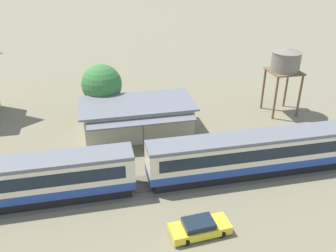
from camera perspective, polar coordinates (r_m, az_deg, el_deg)
The scene contains 6 objects.
passenger_train at distance 34.58m, azimuth 14.00°, elevation -4.13°, with size 106.86×2.94×4.12m.
railway_track at distance 39.30m, azimuth 23.38°, elevation -5.56°, with size 168.71×3.60×0.04m.
station_building at distance 41.31m, azimuth -4.92°, elevation 1.38°, with size 12.94×8.08×3.76m.
water_tower at distance 46.97m, azimuth 18.37°, elevation 9.80°, with size 3.83×3.83×8.60m.
parked_car_yellow at distance 28.09m, azimuth 5.09°, elevation -15.91°, with size 4.74×2.18×1.28m.
yard_tree_2 at distance 44.61m, azimuth -10.58°, elevation 6.57°, with size 4.95×4.95×6.96m.
Camera 1 is at (-43.60, -24.45, 19.67)m, focal length 38.00 mm.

